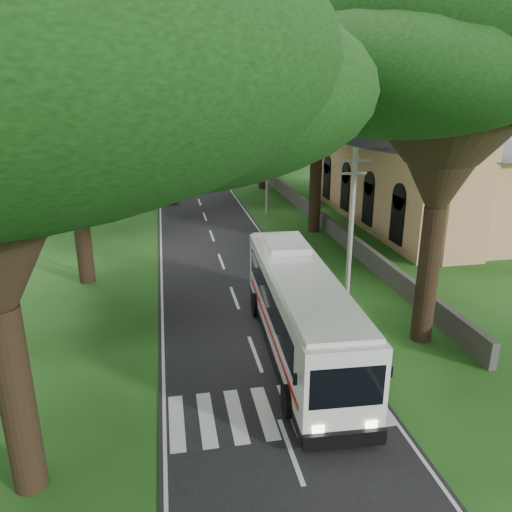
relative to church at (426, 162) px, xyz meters
name	(u,v)px	position (x,y,z in m)	size (l,w,h in m)	color
ground	(265,380)	(-17.86, -21.55, -4.91)	(140.00, 140.00, 0.00)	#1D4914
road	(206,220)	(-17.86, 3.45, -4.90)	(8.00, 120.00, 0.04)	black
crosswalk	(276,412)	(-17.86, -23.55, -4.91)	(8.00, 3.00, 0.01)	silver
property_wall	(311,211)	(-8.86, 2.45, -4.31)	(0.35, 50.00, 1.20)	#383533
church	(426,162)	(0.00, 0.00, 0.00)	(14.00, 24.00, 11.60)	#E3A36F
pole_near	(351,227)	(-12.36, -15.55, -0.73)	(1.60, 0.24, 8.00)	gray
pole_mid	(267,167)	(-12.36, 4.45, -0.73)	(1.60, 0.24, 8.00)	gray
pole_far	(234,143)	(-12.36, 24.45, -0.73)	(1.60, 0.24, 8.00)	gray
tree_l_mida	(60,41)	(-25.86, -9.55, 7.92)	(12.68, 12.68, 15.76)	black
tree_l_midb	(107,69)	(-25.36, 8.45, 7.24)	(13.54, 13.54, 15.19)	black
tree_l_far	(113,81)	(-26.36, 26.45, 6.55)	(15.59, 15.59, 14.85)	black
tree_r_near	(455,43)	(-10.36, -19.55, 7.26)	(14.79, 14.79, 15.43)	black
tree_r_mida	(319,83)	(-9.86, -1.55, 6.08)	(15.52, 15.52, 14.37)	black
tree_r_midb	(263,79)	(-10.36, 16.45, 6.67)	(15.85, 15.85, 15.02)	black
tree_r_far	(245,86)	(-9.36, 34.45, 6.05)	(15.88, 15.88, 14.40)	black
coach_bus	(300,310)	(-16.02, -19.71, -2.94)	(3.36, 12.51, 3.66)	white
distant_car_a	(168,194)	(-20.86, 11.66, -4.23)	(1.53, 3.81, 1.30)	silver
distant_car_b	(181,163)	(-18.68, 33.00, -4.21)	(1.41, 4.05, 1.34)	navy
distant_car_c	(193,156)	(-16.41, 41.65, -4.29)	(1.66, 4.08, 1.18)	maroon
pedestrian	(85,259)	(-26.11, -8.12, -4.01)	(0.65, 0.43, 1.79)	black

